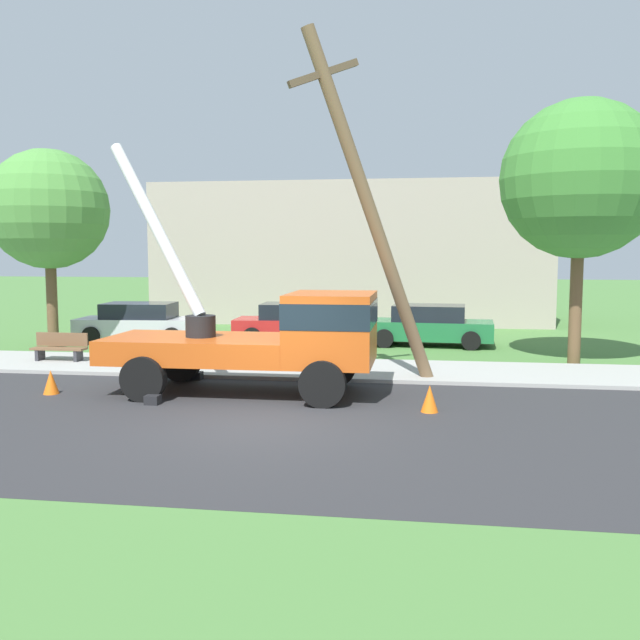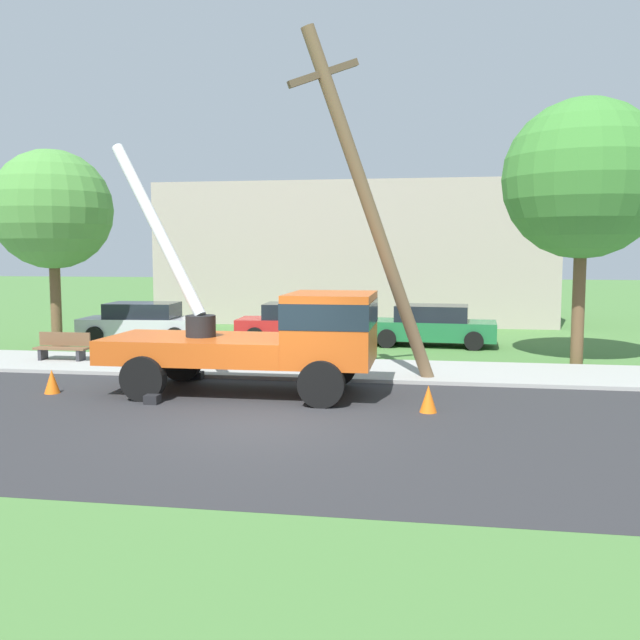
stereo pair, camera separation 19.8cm
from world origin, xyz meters
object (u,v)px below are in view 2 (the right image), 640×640
at_px(leaning_utility_pole, 369,207).
at_px(parked_sedan_green, 432,325).
at_px(parked_sedan_silver, 143,322).
at_px(traffic_cone_ahead, 428,399).
at_px(park_bench, 63,348).
at_px(traffic_cone_behind, 52,381).
at_px(parked_sedan_red, 299,323).
at_px(utility_truck, 276,333).
at_px(roadside_tree_near, 583,180).
at_px(roadside_tree_far, 52,210).

distance_m(leaning_utility_pole, parked_sedan_green, 8.45).
bearing_deg(parked_sedan_silver, traffic_cone_ahead, -42.98).
bearing_deg(parked_sedan_green, park_bench, -152.62).
bearing_deg(leaning_utility_pole, traffic_cone_behind, -163.12).
bearing_deg(traffic_cone_ahead, parked_sedan_red, 114.40).
bearing_deg(utility_truck, park_bench, 155.36).
xyz_separation_m(traffic_cone_ahead, roadside_tree_near, (4.28, 6.90, 5.05)).
bearing_deg(roadside_tree_far, utility_truck, -34.92).
bearing_deg(parked_sedan_red, roadside_tree_near, -20.51).
distance_m(parked_sedan_silver, parked_sedan_green, 10.43).
bearing_deg(parked_sedan_green, leaning_utility_pole, -101.67).
xyz_separation_m(traffic_cone_behind, roadside_tree_far, (-4.00, 7.17, 4.39)).
relative_size(park_bench, roadside_tree_near, 0.21).
xyz_separation_m(parked_sedan_green, park_bench, (-10.75, -5.57, -0.25)).
relative_size(utility_truck, leaning_utility_pole, 0.80).
bearing_deg(roadside_tree_far, park_bench, -57.58).
bearing_deg(roadside_tree_near, leaning_utility_pole, -143.92).
bearing_deg(parked_sedan_green, utility_truck, -111.92).
height_order(utility_truck, parked_sedan_green, utility_truck).
relative_size(traffic_cone_behind, roadside_tree_far, 0.08).
relative_size(utility_truck, parked_sedan_silver, 1.49).
xyz_separation_m(utility_truck, parked_sedan_green, (3.56, 8.86, -0.70)).
distance_m(leaning_utility_pole, parked_sedan_silver, 11.83).
xyz_separation_m(traffic_cone_ahead, park_bench, (-10.67, 4.62, 0.18)).
bearing_deg(traffic_cone_ahead, utility_truck, 159.18).
relative_size(leaning_utility_pole, parked_sedan_red, 1.90).
bearing_deg(roadside_tree_near, parked_sedan_red, 159.49).
relative_size(parked_sedan_green, roadside_tree_near, 0.59).
distance_m(utility_truck, traffic_cone_behind, 5.32).
height_order(traffic_cone_ahead, parked_sedan_red, parked_sedan_red).
bearing_deg(parked_sedan_silver, utility_truck, -50.50).
relative_size(leaning_utility_pole, roadside_tree_near, 1.11).
height_order(leaning_utility_pole, traffic_cone_ahead, leaning_utility_pole).
relative_size(traffic_cone_ahead, park_bench, 0.35).
height_order(parked_sedan_red, roadside_tree_near, roadside_tree_near).
xyz_separation_m(parked_sedan_red, park_bench, (-6.03, -5.62, -0.25)).
height_order(leaning_utility_pole, park_bench, leaning_utility_pole).
height_order(parked_sedan_silver, roadside_tree_far, roadside_tree_far).
distance_m(leaning_utility_pole, traffic_cone_behind, 8.51).
bearing_deg(leaning_utility_pole, traffic_cone_ahead, -61.50).
bearing_deg(roadside_tree_near, park_bench, -171.33).
distance_m(traffic_cone_ahead, parked_sedan_green, 10.20).
bearing_deg(parked_sedan_red, park_bench, -137.04).
bearing_deg(leaning_utility_pole, utility_truck, -145.61).
bearing_deg(parked_sedan_green, roadside_tree_far, -168.98).
relative_size(utility_truck, parked_sedan_red, 1.51).
height_order(utility_truck, roadside_tree_near, roadside_tree_near).
bearing_deg(parked_sedan_silver, parked_sedan_red, 5.97).
bearing_deg(roadside_tree_near, parked_sedan_green, 142.01).
height_order(traffic_cone_ahead, park_bench, park_bench).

